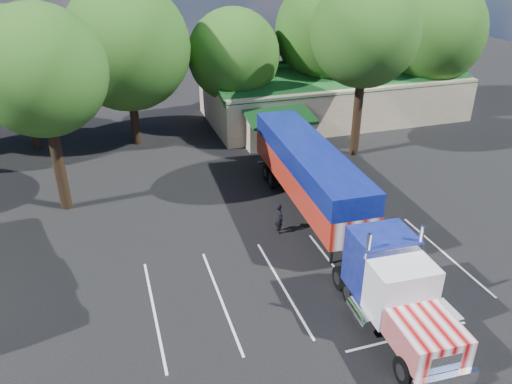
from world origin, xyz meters
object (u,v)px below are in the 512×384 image
object	(u,v)px
semi_truck	(326,194)
silver_sedan	(316,125)
woman	(279,218)
bicycle	(320,195)

from	to	relation	value
semi_truck	silver_sedan	bearing A→B (deg)	70.43
semi_truck	silver_sedan	size ratio (longest dim) A/B	5.35
woman	bicycle	size ratio (longest dim) A/B	1.10
bicycle	semi_truck	bearing A→B (deg)	-133.88
woman	bicycle	world-z (taller)	woman
semi_truck	bicycle	bearing A→B (deg)	71.55
woman	silver_sedan	size ratio (longest dim) A/B	0.45
semi_truck	silver_sedan	xyz separation A→B (m)	(6.50, 16.02, -1.95)
bicycle	silver_sedan	distance (m)	13.22
semi_truck	bicycle	world-z (taller)	semi_truck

